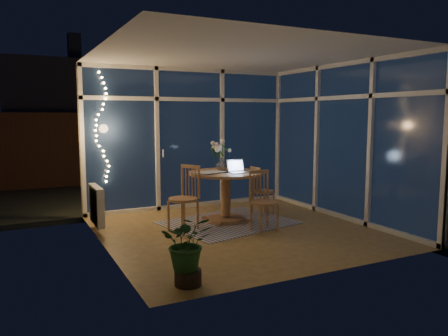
{
  "coord_description": "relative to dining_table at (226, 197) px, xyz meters",
  "views": [
    {
      "loc": [
        -3.06,
        -5.67,
        1.73
      ],
      "look_at": [
        -0.14,
        0.25,
        0.93
      ],
      "focal_mm": 35.0,
      "sensor_mm": 36.0,
      "label": 1
    }
  ],
  "objects": [
    {
      "name": "rug",
      "position": [
        0.0,
        -0.1,
        -0.41
      ],
      "size": [
        2.2,
        1.91,
        0.01
      ],
      "primitive_type": "cube",
      "rotation": [
        0.0,
        0.0,
        0.21
      ],
      "color": "beige",
      "rests_on": "floor"
    },
    {
      "name": "radiator",
      "position": [
        -2.01,
        0.3,
        -0.01
      ],
      "size": [
        0.1,
        0.7,
        0.58
      ],
      "primitive_type": "cube",
      "color": "silver",
      "rests_on": "wall_left"
    },
    {
      "name": "wall_back",
      "position": [
        -0.07,
        1.4,
        0.89
      ],
      "size": [
        4.0,
        0.04,
        2.6
      ],
      "primitive_type": "cube",
      "color": "beige",
      "rests_on": "floor"
    },
    {
      "name": "phone",
      "position": [
        -0.01,
        -0.1,
        0.42
      ],
      "size": [
        0.12,
        0.06,
        0.01
      ],
      "primitive_type": "cube",
      "rotation": [
        0.0,
        0.0,
        0.04
      ],
      "color": "black",
      "rests_on": "dining_table"
    },
    {
      "name": "window_wall_right",
      "position": [
        1.89,
        -0.6,
        0.89
      ],
      "size": [
        0.1,
        4.0,
        2.6
      ],
      "primitive_type": "cube",
      "color": "white",
      "rests_on": "floor"
    },
    {
      "name": "chair_front",
      "position": [
        0.25,
        -0.8,
        0.05
      ],
      "size": [
        0.43,
        0.43,
        0.92
      ],
      "primitive_type": "cube",
      "rotation": [
        0.0,
        0.0,
        -0.02
      ],
      "color": "#946643",
      "rests_on": "floor"
    },
    {
      "name": "wall_left",
      "position": [
        -2.07,
        -0.6,
        0.89
      ],
      "size": [
        0.04,
        4.0,
        2.6
      ],
      "primitive_type": "cube",
      "color": "beige",
      "rests_on": "floor"
    },
    {
      "name": "potted_plant",
      "position": [
        -1.55,
        -2.25,
        -0.03
      ],
      "size": [
        0.67,
        0.63,
        0.76
      ],
      "primitive_type": "imported",
      "rotation": [
        0.0,
        0.0,
        -0.36
      ],
      "color": "#19461D",
      "rests_on": "floor"
    },
    {
      "name": "dining_table",
      "position": [
        0.0,
        0.0,
        0.0
      ],
      "size": [
        1.44,
        1.44,
        0.82
      ],
      "primitive_type": "cylinder",
      "rotation": [
        0.0,
        0.0,
        0.21
      ],
      "color": "#946643",
      "rests_on": "floor"
    },
    {
      "name": "neighbour_roof",
      "position": [
        0.23,
        7.9,
        1.79
      ],
      "size": [
        7.0,
        3.0,
        2.2
      ],
      "primitive_type": "cube",
      "color": "#2E2F37",
      "rests_on": "ground"
    },
    {
      "name": "floor",
      "position": [
        -0.07,
        -0.6,
        -0.41
      ],
      "size": [
        4.0,
        4.0,
        0.0
      ],
      "primitive_type": "plane",
      "color": "olive",
      "rests_on": "ground"
    },
    {
      "name": "flower_vase",
      "position": [
        0.03,
        0.22,
        0.52
      ],
      "size": [
        0.24,
        0.24,
        0.21
      ],
      "primitive_type": "imported",
      "rotation": [
        0.0,
        0.0,
        0.21
      ],
      "color": "white",
      "rests_on": "dining_table"
    },
    {
      "name": "laptop",
      "position": [
        0.14,
        -0.19,
        0.52
      ],
      "size": [
        0.32,
        0.28,
        0.23
      ],
      "primitive_type": null,
      "rotation": [
        0.0,
        0.0,
        0.06
      ],
      "color": "silver",
      "rests_on": "dining_table"
    },
    {
      "name": "ceiling",
      "position": [
        -0.07,
        -0.6,
        2.19
      ],
      "size": [
        4.0,
        4.0,
        0.0
      ],
      "primitive_type": "plane",
      "color": "silver",
      "rests_on": "wall_back"
    },
    {
      "name": "garden_patio",
      "position": [
        0.43,
        4.4,
        -0.47
      ],
      "size": [
        12.0,
        6.0,
        0.1
      ],
      "primitive_type": "cube",
      "color": "black",
      "rests_on": "ground"
    },
    {
      "name": "garden_fence",
      "position": [
        -0.07,
        4.9,
        0.49
      ],
      "size": [
        11.0,
        0.08,
        1.8
      ],
      "primitive_type": "cube",
      "color": "#392114",
      "rests_on": "ground"
    },
    {
      "name": "wall_front",
      "position": [
        -0.07,
        -2.6,
        0.89
      ],
      "size": [
        4.0,
        0.04,
        2.6
      ],
      "primitive_type": "cube",
      "color": "beige",
      "rests_on": "floor"
    },
    {
      "name": "fairy_lights",
      "position": [
        -1.72,
        1.28,
        1.11
      ],
      "size": [
        0.24,
        0.1,
        1.85
      ],
      "primitive_type": null,
      "color": "#F9BB63",
      "rests_on": "window_wall_back"
    },
    {
      "name": "newspapers",
      "position": [
        -0.3,
        0.01,
        0.42
      ],
      "size": [
        0.51,
        0.47,
        0.02
      ],
      "primitive_type": "cube",
      "rotation": [
        0.0,
        0.0,
        0.52
      ],
      "color": "silver",
      "rests_on": "dining_table"
    },
    {
      "name": "chair_left",
      "position": [
        -0.81,
        -0.18,
        0.09
      ],
      "size": [
        0.62,
        0.62,
        0.99
      ],
      "primitive_type": "cube",
      "rotation": [
        0.0,
        0.0,
        -1.08
      ],
      "color": "#946643",
      "rests_on": "floor"
    },
    {
      "name": "chair_right",
      "position": [
        0.81,
        0.18,
        0.02
      ],
      "size": [
        0.41,
        0.41,
        0.86
      ],
      "primitive_type": "cube",
      "rotation": [
        0.0,
        0.0,
        1.59
      ],
      "color": "#946643",
      "rests_on": "floor"
    },
    {
      "name": "wall_right",
      "position": [
        1.93,
        -0.6,
        0.89
      ],
      "size": [
        0.04,
        4.0,
        2.6
      ],
      "primitive_type": "cube",
      "color": "beige",
      "rests_on": "floor"
    },
    {
      "name": "window_wall_back",
      "position": [
        -0.07,
        1.36,
        0.89
      ],
      "size": [
        4.0,
        0.1,
        2.6
      ],
      "primitive_type": "cube",
      "color": "white",
      "rests_on": "floor"
    },
    {
      "name": "garden_shrubs",
      "position": [
        -0.87,
        2.8,
        0.04
      ],
      "size": [
        0.9,
        0.9,
        0.9
      ],
      "primitive_type": "sphere",
      "color": "black",
      "rests_on": "ground"
    },
    {
      "name": "bowl",
      "position": [
        0.26,
        0.12,
        0.43
      ],
      "size": [
        0.18,
        0.18,
        0.04
      ],
      "primitive_type": "imported",
      "rotation": [
        0.0,
        0.0,
        0.21
      ],
      "color": "white",
      "rests_on": "dining_table"
    }
  ]
}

